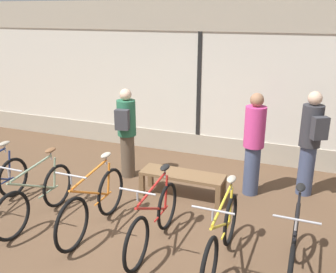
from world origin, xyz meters
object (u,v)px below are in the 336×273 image
(bicycle_center_left, at_px, (93,204))
(customer_by_window, at_px, (127,131))
(bicycle_left, at_px, (37,197))
(display_bench, at_px, (182,178))
(bicycle_far_right, at_px, (293,249))
(customer_near_rack, at_px, (254,143))
(bicycle_right, at_px, (221,238))
(bicycle_center_right, at_px, (154,220))
(customer_mid_floor, at_px, (310,141))

(bicycle_center_left, distance_m, customer_by_window, 1.92)
(bicycle_left, distance_m, display_bench, 2.29)
(bicycle_far_right, height_order, customer_near_rack, customer_near_rack)
(bicycle_center_left, xyz_separation_m, bicycle_right, (1.87, -0.12, -0.02))
(bicycle_center_left, bearing_deg, bicycle_left, -174.42)
(bicycle_right, height_order, bicycle_far_right, bicycle_far_right)
(bicycle_left, height_order, display_bench, bicycle_left)
(bicycle_left, bearing_deg, bicycle_right, -0.63)
(bicycle_far_right, bearing_deg, bicycle_center_right, -179.61)
(customer_mid_floor, bearing_deg, bicycle_right, -110.26)
(bicycle_right, height_order, customer_mid_floor, customer_mid_floor)
(display_bench, bearing_deg, customer_mid_floor, 24.28)
(bicycle_center_left, bearing_deg, display_bench, 59.15)
(bicycle_right, relative_size, customer_near_rack, 0.99)
(bicycle_center_left, distance_m, customer_near_rack, 2.76)
(bicycle_far_right, distance_m, customer_by_window, 3.63)
(customer_near_rack, bearing_deg, customer_mid_floor, 19.87)
(bicycle_center_left, height_order, bicycle_center_right, bicycle_center_left)
(bicycle_center_left, xyz_separation_m, display_bench, (0.83, 1.40, -0.05))
(bicycle_left, bearing_deg, customer_by_window, 74.79)
(bicycle_left, distance_m, bicycle_center_right, 1.86)
(bicycle_center_right, relative_size, bicycle_far_right, 0.98)
(bicycle_far_right, xyz_separation_m, customer_mid_floor, (0.06, 2.29, 0.58))
(bicycle_center_right, height_order, customer_mid_floor, customer_mid_floor)
(bicycle_left, bearing_deg, bicycle_center_right, 1.34)
(customer_mid_floor, bearing_deg, bicycle_center_left, -140.54)
(bicycle_far_right, xyz_separation_m, customer_near_rack, (-0.81, 1.98, 0.54))
(customer_near_rack, bearing_deg, bicycle_far_right, -67.80)
(bicycle_center_right, height_order, display_bench, bicycle_center_right)
(bicycle_left, relative_size, bicycle_center_right, 1.01)
(bicycle_left, distance_m, customer_near_rack, 3.50)
(bicycle_center_left, bearing_deg, customer_near_rack, 46.00)
(bicycle_left, xyz_separation_m, bicycle_center_left, (0.91, 0.09, 0.02))
(bicycle_center_right, height_order, customer_by_window, customer_by_window)
(bicycle_left, height_order, bicycle_right, bicycle_left)
(bicycle_center_left, distance_m, bicycle_right, 1.87)
(customer_mid_floor, bearing_deg, bicycle_center_right, -127.98)
(bicycle_center_right, bearing_deg, bicycle_center_left, 177.24)
(bicycle_left, height_order, bicycle_far_right, bicycle_far_right)
(bicycle_left, height_order, bicycle_center_left, bicycle_center_left)
(bicycle_right, height_order, customer_near_rack, customer_near_rack)
(bicycle_center_right, bearing_deg, display_bench, 94.35)
(bicycle_center_right, relative_size, customer_mid_floor, 0.94)
(bicycle_center_right, distance_m, customer_near_rack, 2.27)
(bicycle_right, relative_size, bicycle_far_right, 1.02)
(bicycle_far_right, xyz_separation_m, customer_by_window, (-3.09, 1.84, 0.52))
(customer_by_window, relative_size, customer_mid_floor, 0.94)
(bicycle_right, height_order, display_bench, bicycle_right)
(bicycle_center_left, relative_size, bicycle_far_right, 1.01)
(bicycle_center_left, bearing_deg, bicycle_right, -3.67)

